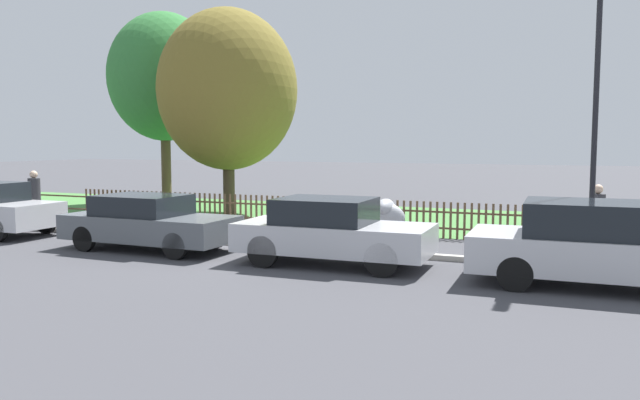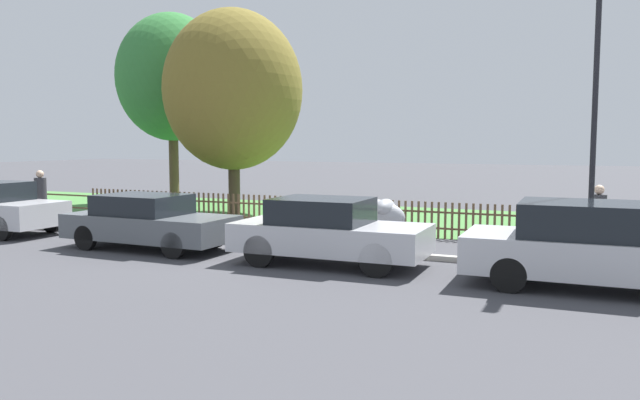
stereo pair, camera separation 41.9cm
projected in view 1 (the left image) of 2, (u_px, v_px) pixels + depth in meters
The scene contains 13 objects.
ground_plane at pixel (219, 245), 15.41m from camera, with size 120.00×120.00×0.00m, color #424247.
kerb_stone at pixel (221, 242), 15.50m from camera, with size 38.34×0.20×0.12m, color #B2ADA3.
grass_strip at pixel (323, 215), 21.70m from camera, with size 38.34×7.42×0.01m, color #477F3D.
park_fence at pixel (276, 212), 18.25m from camera, with size 38.34×0.05×0.97m.
parked_car_navy_estate at pixel (148, 222), 14.64m from camera, with size 4.16×1.75×1.30m.
parked_car_red_compact at pixel (332, 231), 12.85m from camera, with size 4.03×1.81×1.38m.
parked_car_white_van at pixel (599, 245), 10.85m from camera, with size 4.53×1.95×1.50m.
covered_motorcycle at pixel (370, 216), 15.63m from camera, with size 2.01×0.89×1.13m.
tree_nearest_kerb at pixel (164, 77), 25.23m from camera, with size 4.49×4.49×7.75m.
tree_behind_motorcycle at pixel (228, 90), 21.53m from camera, with size 4.83×4.83×7.11m.
pedestrian_near_fence at pixel (35, 196), 18.33m from camera, with size 0.48×0.48×1.70m.
pedestrian_by_lamp at pixel (597, 216), 13.78m from camera, with size 0.37×0.34×1.60m.
street_lamp at pixel (597, 79), 12.21m from camera, with size 0.20×0.78×6.02m.
Camera 1 is at (8.15, -13.12, 2.54)m, focal length 35.00 mm.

